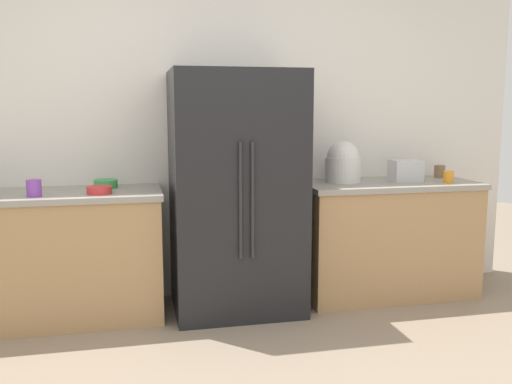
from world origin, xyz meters
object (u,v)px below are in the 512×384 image
at_px(cup_b, 448,177).
at_px(bowl_c, 99,190).
at_px(toaster, 406,171).
at_px(rice_cooker, 343,163).
at_px(cup_c, 34,188).
at_px(refrigerator, 236,193).
at_px(cup_a, 440,171).
at_px(bowl_b, 106,184).

distance_m(cup_b, bowl_c, 2.56).
bearing_deg(toaster, rice_cooker, 171.65).
distance_m(toaster, cup_c, 2.69).
relative_size(rice_cooker, cup_c, 2.89).
xyz_separation_m(refrigerator, toaster, (1.35, 0.06, 0.12)).
xyz_separation_m(refrigerator, cup_a, (1.73, 0.21, 0.09)).
relative_size(toaster, bowl_c, 1.40).
bearing_deg(cup_a, toaster, -158.64).
bearing_deg(bowl_b, toaster, -3.59).
height_order(rice_cooker, bowl_c, rice_cooker).
bearing_deg(toaster, refrigerator, -177.43).
bearing_deg(refrigerator, toaster, 2.57).
xyz_separation_m(rice_cooker, cup_a, (0.87, 0.08, -0.09)).
distance_m(toaster, bowl_b, 2.26).
height_order(cup_a, cup_b, cup_a).
xyz_separation_m(cup_c, bowl_c, (0.40, 0.04, -0.03)).
bearing_deg(rice_cooker, bowl_c, -173.40).
relative_size(cup_b, cup_c, 0.83).
bearing_deg(bowl_b, refrigerator, -12.53).
relative_size(refrigerator, toaster, 7.45).
distance_m(toaster, cup_a, 0.41).
xyz_separation_m(toaster, cup_c, (-2.69, -0.17, -0.03)).
xyz_separation_m(toaster, cup_b, (0.27, -0.16, -0.04)).
height_order(toaster, cup_c, toaster).
height_order(rice_cooker, cup_b, rice_cooker).
xyz_separation_m(rice_cooker, bowl_b, (-1.77, 0.07, -0.12)).
bearing_deg(rice_cooker, cup_b, -16.99).
distance_m(refrigerator, bowl_c, 0.94).
bearing_deg(bowl_c, bowl_b, 83.52).
distance_m(cup_a, bowl_b, 2.64).
xyz_separation_m(cup_a, cup_b, (-0.11, -0.31, -0.01)).
bearing_deg(cup_b, bowl_b, 173.18).
height_order(cup_a, bowl_c, cup_a).
height_order(rice_cooker, cup_c, rice_cooker).
bearing_deg(bowl_c, cup_c, -174.99).
bearing_deg(refrigerator, cup_b, -3.55).
distance_m(rice_cooker, cup_c, 2.21).
bearing_deg(cup_b, rice_cooker, 163.01).
xyz_separation_m(refrigerator, bowl_c, (-0.94, -0.08, 0.06)).
bearing_deg(cup_c, bowl_c, 5.01).
xyz_separation_m(toaster, cup_a, (0.38, 0.15, -0.03)).
relative_size(toaster, rice_cooker, 0.74).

